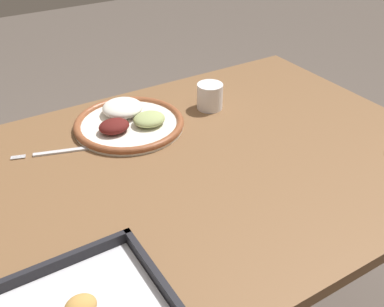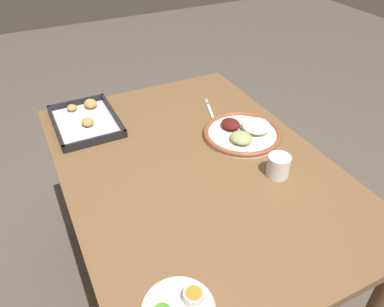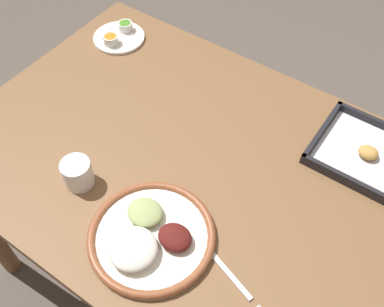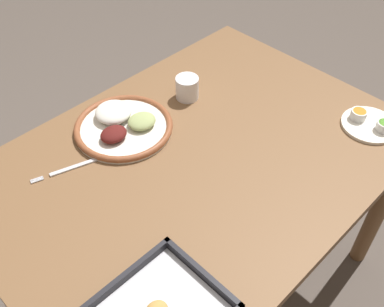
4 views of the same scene
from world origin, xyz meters
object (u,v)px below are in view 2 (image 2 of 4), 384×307
at_px(dinner_plate, 243,132).
at_px(baking_tray, 86,120).
at_px(fork, 211,112).
at_px(drinking_cup, 278,166).

bearing_deg(dinner_plate, baking_tray, 55.03).
relative_size(dinner_plate, fork, 1.44).
distance_m(baking_tray, drinking_cup, 0.78).
xyz_separation_m(baking_tray, drinking_cup, (-0.61, -0.49, 0.03)).
distance_m(fork, drinking_cup, 0.45).
xyz_separation_m(dinner_plate, fork, (0.20, 0.03, -0.01)).
bearing_deg(baking_tray, dinner_plate, -124.97).
xyz_separation_m(dinner_plate, drinking_cup, (-0.25, 0.03, 0.02)).
bearing_deg(dinner_plate, fork, 8.65).
distance_m(dinner_plate, fork, 0.21).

